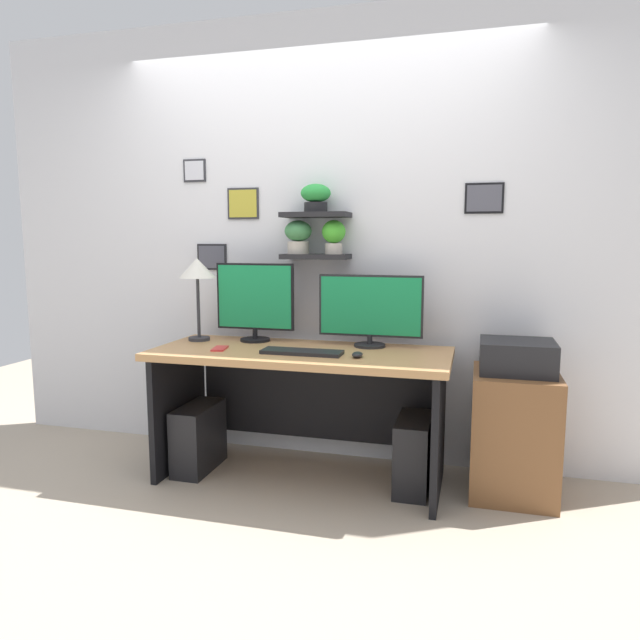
# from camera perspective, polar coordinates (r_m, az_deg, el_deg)

# --- Properties ---
(ground_plane) EXTENTS (8.00, 8.00, 0.00)m
(ground_plane) POSITION_cam_1_polar(r_m,az_deg,el_deg) (3.44, -1.90, -15.37)
(ground_plane) COLOR tan
(back_wall_assembly) EXTENTS (4.40, 0.24, 2.70)m
(back_wall_assembly) POSITION_cam_1_polar(r_m,az_deg,el_deg) (3.58, 0.07, 7.84)
(back_wall_assembly) COLOR silver
(back_wall_assembly) RESTS_ON ground
(desk) EXTENTS (1.66, 0.68, 0.75)m
(desk) POSITION_cam_1_polar(r_m,az_deg,el_deg) (3.31, -1.65, -6.38)
(desk) COLOR tan
(desk) RESTS_ON ground
(monitor_left) EXTENTS (0.49, 0.18, 0.47)m
(monitor_left) POSITION_cam_1_polar(r_m,az_deg,el_deg) (3.50, -6.45, 1.91)
(monitor_left) COLOR black
(monitor_left) RESTS_ON desk
(monitor_right) EXTENTS (0.60, 0.18, 0.41)m
(monitor_right) POSITION_cam_1_polar(r_m,az_deg,el_deg) (3.31, 5.00, 1.06)
(monitor_right) COLOR black
(monitor_right) RESTS_ON desk
(keyboard) EXTENTS (0.44, 0.14, 0.02)m
(keyboard) POSITION_cam_1_polar(r_m,az_deg,el_deg) (3.11, -1.80, -3.18)
(keyboard) COLOR black
(keyboard) RESTS_ON desk
(computer_mouse) EXTENTS (0.06, 0.09, 0.03)m
(computer_mouse) POSITION_cam_1_polar(r_m,az_deg,el_deg) (3.02, 3.72, -3.44)
(computer_mouse) COLOR black
(computer_mouse) RESTS_ON desk
(desk_lamp) EXTENTS (0.22, 0.22, 0.50)m
(desk_lamp) POSITION_cam_1_polar(r_m,az_deg,el_deg) (3.56, -12.05, 4.59)
(desk_lamp) COLOR #2D2D33
(desk_lamp) RESTS_ON desk
(cell_phone) EXTENTS (0.10, 0.15, 0.01)m
(cell_phone) POSITION_cam_1_polar(r_m,az_deg,el_deg) (3.29, -9.90, -2.80)
(cell_phone) COLOR red
(cell_phone) RESTS_ON desk
(drawer_cabinet) EXTENTS (0.44, 0.50, 0.67)m
(drawer_cabinet) POSITION_cam_1_polar(r_m,az_deg,el_deg) (3.32, 18.61, -10.54)
(drawer_cabinet) COLOR brown
(drawer_cabinet) RESTS_ON ground
(printer) EXTENTS (0.38, 0.34, 0.17)m
(printer) POSITION_cam_1_polar(r_m,az_deg,el_deg) (3.21, 18.94, -3.45)
(printer) COLOR black
(printer) RESTS_ON drawer_cabinet
(computer_tower_left) EXTENTS (0.18, 0.40, 0.39)m
(computer_tower_left) POSITION_cam_1_polar(r_m,az_deg,el_deg) (3.57, -11.92, -11.30)
(computer_tower_left) COLOR black
(computer_tower_left) RESTS_ON ground
(computer_tower_right) EXTENTS (0.18, 0.40, 0.40)m
(computer_tower_right) POSITION_cam_1_polar(r_m,az_deg,el_deg) (3.28, 9.23, -12.92)
(computer_tower_right) COLOR black
(computer_tower_right) RESTS_ON ground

